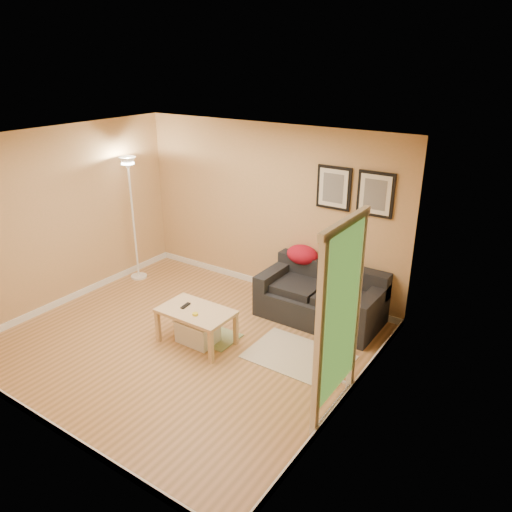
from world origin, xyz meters
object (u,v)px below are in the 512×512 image
coffee_table (197,326)px  storage_bin (198,331)px  sofa (320,295)px  book_stack (341,342)px  floor_lamp (134,223)px  side_table (339,363)px

coffee_table → storage_bin: 0.08m
sofa → book_stack: bearing=-54.5°
storage_bin → floor_lamp: size_ratio=0.25×
storage_bin → side_table: bearing=7.8°
sofa → coffee_table: 1.79m
sofa → side_table: sofa is taller
book_stack → floor_lamp: floor_lamp is taller
side_table → floor_lamp: size_ratio=0.24×
side_table → floor_lamp: floor_lamp is taller
storage_bin → floor_lamp: 2.49m
book_stack → floor_lamp: (-4.03, 0.74, 0.45)m
coffee_table → book_stack: (1.88, 0.27, 0.28)m
sofa → storage_bin: 1.79m
sofa → floor_lamp: size_ratio=0.83×
sofa → floor_lamp: floor_lamp is taller
storage_bin → book_stack: 1.94m
side_table → book_stack: size_ratio=2.17×
sofa → book_stack: (0.85, -1.19, 0.15)m
side_table → storage_bin: bearing=-172.2°
sofa → side_table: size_ratio=3.49×
coffee_table → side_table: side_table is taller
side_table → book_stack: (0.01, -0.01, 0.28)m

